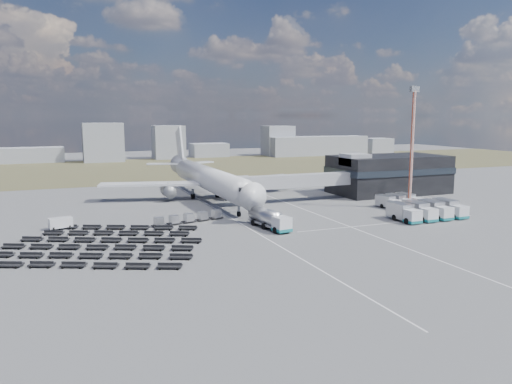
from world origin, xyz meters
name	(u,v)px	position (x,y,z in m)	size (l,w,h in m)	color
ground	(255,225)	(0.00, 0.00, 0.00)	(420.00, 420.00, 0.00)	#565659
grass_strip	(152,169)	(0.00, 110.00, 0.01)	(420.00, 90.00, 0.01)	#4E492F
lane_markings	(294,218)	(9.77, 3.00, 0.01)	(47.12, 110.00, 0.01)	silver
terminal	(388,173)	(47.77, 23.96, 5.25)	(30.40, 16.40, 11.00)	black
jet_bridge	(286,182)	(15.90, 20.42, 5.05)	(30.30, 3.80, 7.05)	#939399
airliner	(207,178)	(0.00, 32.38, 5.29)	(51.59, 64.53, 17.62)	silver
skyline	(69,146)	(-29.18, 147.83, 7.46)	(289.09, 26.84, 22.87)	#91949E
fuel_tanker	(269,219)	(1.45, -3.49, 1.78)	(4.53, 11.29, 3.55)	silver
pushback_tug	(266,217)	(3.65, 3.08, 0.73)	(3.25, 1.83, 1.47)	silver
utility_van	(61,223)	(-34.18, 9.96, 1.08)	(4.02, 1.82, 2.17)	silver
catering_truck	(229,192)	(5.23, 30.83, 1.58)	(3.75, 7.09, 3.10)	silver
service_trucks_near	(427,210)	(34.29, -7.30, 1.73)	(14.45, 8.10, 3.19)	silver
service_trucks_far	(399,201)	(37.25, 5.55, 1.41)	(9.39, 7.64, 2.59)	silver
uld_row	(189,218)	(-11.14, 6.75, 0.98)	(14.82, 4.85, 1.63)	black
baggage_dollies	(102,244)	(-28.29, -5.23, 0.40)	(36.28, 34.30, 0.79)	black
floodlight_mast	(412,148)	(38.51, 3.47, 13.44)	(2.56, 2.07, 26.81)	#BD3D1E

